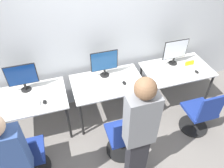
% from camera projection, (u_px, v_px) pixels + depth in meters
% --- Properties ---
extents(ground_plane, '(20.00, 20.00, 0.00)m').
position_uv_depth(ground_plane, '(115.00, 129.00, 3.77)').
color(ground_plane, slate).
extents(wall_back, '(12.00, 0.05, 2.80)m').
position_uv_depth(wall_back, '(99.00, 32.00, 3.48)').
color(wall_back, '#B7BCC1').
rests_on(wall_back, ground_plane).
extents(desk_left, '(1.17, 0.74, 0.75)m').
position_uv_depth(desk_left, '(28.00, 102.00, 3.32)').
color(desk_left, silver).
rests_on(desk_left, ground_plane).
extents(monitor_left, '(0.45, 0.16, 0.47)m').
position_uv_depth(monitor_left, '(22.00, 77.00, 3.24)').
color(monitor_left, black).
rests_on(monitor_left, desk_left).
extents(keyboard_left, '(0.37, 0.15, 0.02)m').
position_uv_depth(keyboard_left, '(27.00, 105.00, 3.16)').
color(keyboard_left, silver).
rests_on(keyboard_left, desk_left).
extents(mouse_left, '(0.06, 0.09, 0.03)m').
position_uv_depth(mouse_left, '(45.00, 102.00, 3.19)').
color(mouse_left, black).
rests_on(mouse_left, desk_left).
extents(office_chair_left, '(0.48, 0.48, 0.89)m').
position_uv_depth(office_chair_left, '(29.00, 158.00, 2.94)').
color(office_chair_left, black).
rests_on(office_chair_left, ground_plane).
extents(person_left, '(0.36, 0.21, 1.62)m').
position_uv_depth(person_left, '(14.00, 163.00, 2.33)').
color(person_left, '#232328').
rests_on(person_left, ground_plane).
extents(desk_center, '(1.17, 0.74, 0.75)m').
position_uv_depth(desk_center, '(108.00, 86.00, 3.60)').
color(desk_center, silver).
rests_on(desk_center, ground_plane).
extents(monitor_center, '(0.45, 0.16, 0.47)m').
position_uv_depth(monitor_center, '(104.00, 62.00, 3.52)').
color(monitor_center, black).
rests_on(monitor_center, desk_center).
extents(keyboard_center, '(0.37, 0.15, 0.02)m').
position_uv_depth(keyboard_center, '(110.00, 87.00, 3.45)').
color(keyboard_center, silver).
rests_on(keyboard_center, desk_center).
extents(mouse_center, '(0.06, 0.09, 0.03)m').
position_uv_depth(mouse_center, '(124.00, 83.00, 3.51)').
color(mouse_center, black).
rests_on(mouse_center, desk_center).
extents(office_chair_center, '(0.48, 0.48, 0.89)m').
position_uv_depth(office_chair_center, '(123.00, 138.00, 3.19)').
color(office_chair_center, black).
rests_on(office_chair_center, ground_plane).
extents(person_center, '(0.36, 0.23, 1.76)m').
position_uv_depth(person_center, '(140.00, 131.00, 2.53)').
color(person_center, '#232328').
rests_on(person_center, ground_plane).
extents(desk_right, '(1.17, 0.74, 0.75)m').
position_uv_depth(desk_right, '(176.00, 72.00, 3.88)').
color(desk_right, silver).
rests_on(desk_right, ground_plane).
extents(monitor_right, '(0.45, 0.16, 0.47)m').
position_uv_depth(monitor_right, '(175.00, 51.00, 3.78)').
color(monitor_right, black).
rests_on(monitor_right, desk_right).
extents(keyboard_right, '(0.37, 0.15, 0.02)m').
position_uv_depth(keyboard_right, '(183.00, 74.00, 3.69)').
color(keyboard_right, silver).
rests_on(keyboard_right, desk_right).
extents(mouse_right, '(0.06, 0.09, 0.03)m').
position_uv_depth(mouse_right, '(197.00, 72.00, 3.73)').
color(mouse_right, black).
rests_on(mouse_right, desk_right).
extents(office_chair_right, '(0.48, 0.48, 0.89)m').
position_uv_depth(office_chair_right, '(200.00, 115.00, 3.52)').
color(office_chair_right, black).
rests_on(office_chair_right, ground_plane).
extents(placard_right, '(0.16, 0.03, 0.08)m').
position_uv_depth(placard_right, '(189.00, 63.00, 3.89)').
color(placard_right, yellow).
rests_on(placard_right, desk_right).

